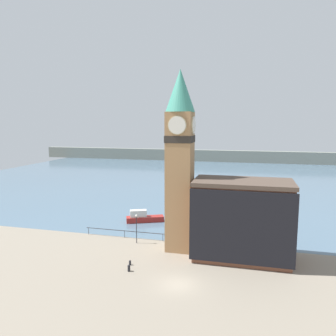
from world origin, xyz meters
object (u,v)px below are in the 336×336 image
(lamp_post, at_px, (136,223))
(mooring_bollard_far, at_px, (130,262))
(mooring_bollard_near, at_px, (129,268))
(pier_building, at_px, (242,220))
(clock_tower, at_px, (180,157))
(boat_near, at_px, (143,217))

(lamp_post, bearing_deg, mooring_bollard_far, -76.81)
(lamp_post, bearing_deg, mooring_bollard_near, -76.19)
(pier_building, bearing_deg, lamp_post, 173.54)
(pier_building, relative_size, lamp_post, 2.91)
(clock_tower, relative_size, lamp_post, 5.68)
(clock_tower, distance_m, boat_near, 18.03)
(mooring_bollard_far, bearing_deg, clock_tower, 53.61)
(clock_tower, bearing_deg, mooring_bollard_far, -126.39)
(boat_near, xyz_separation_m, lamp_post, (2.29, -9.83, 2.14))
(pier_building, bearing_deg, clock_tower, 173.02)
(mooring_bollard_near, relative_size, lamp_post, 0.19)
(boat_near, xyz_separation_m, mooring_bollard_far, (3.94, -16.88, -0.44))
(boat_near, distance_m, lamp_post, 10.31)
(mooring_bollard_near, bearing_deg, pier_building, 29.48)
(pier_building, height_order, boat_near, pier_building)
(mooring_bollard_far, xyz_separation_m, lamp_post, (-1.65, 7.05, 2.57))
(clock_tower, height_order, pier_building, clock_tower)
(mooring_bollard_near, bearing_deg, boat_near, 103.43)
(mooring_bollard_near, bearing_deg, lamp_post, 103.81)
(pier_building, bearing_deg, boat_near, 145.73)
(clock_tower, bearing_deg, mooring_bollard_near, -117.87)
(lamp_post, bearing_deg, boat_near, 103.10)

